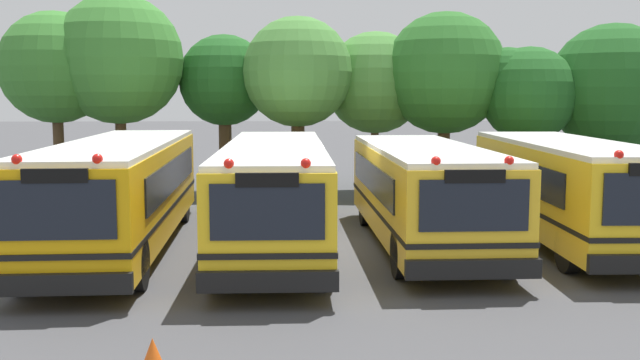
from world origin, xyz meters
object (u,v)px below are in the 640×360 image
school_bus_3 (568,187)px  tree_3 (296,74)px  tree_0 (54,66)px  tree_7 (610,86)px  tree_4 (371,84)px  school_bus_2 (424,191)px  school_bus_1 (275,189)px  tree_2 (223,79)px  tree_5 (448,70)px  school_bus_0 (121,190)px  tree_6 (523,91)px  tree_1 (119,58)px

school_bus_3 → tree_3: (-6.63, 8.33, 3.00)m
school_bus_3 → tree_0: size_ratio=1.44×
tree_7 → tree_4: bearing=167.0°
school_bus_2 → tree_3: (-2.96, 8.58, 3.04)m
school_bus_1 → tree_2: (-2.00, 9.51, 2.87)m
tree_2 → tree_7: bearing=-8.4°
school_bus_3 → tree_7: bearing=-118.4°
tree_5 → tree_3: bearing=-179.1°
school_bus_2 → tree_7: 11.57m
school_bus_0 → tree_0: tree_0 is taller
school_bus_3 → tree_2: (-9.30, 9.63, 2.85)m
school_bus_2 → tree_3: tree_3 is taller
school_bus_2 → tree_5: size_ratio=1.41×
school_bus_1 → tree_5: tree_5 is taller
tree_7 → tree_3: bearing=176.3°
tree_5 → tree_2: bearing=171.4°
school_bus_3 → tree_6: tree_6 is taller
tree_2 → tree_4: tree_4 is taller
school_bus_1 → school_bus_3: bearing=179.6°
tree_2 → tree_6: size_ratio=1.10×
school_bus_1 → tree_3: bearing=-94.1°
school_bus_3 → tree_1: 15.85m
school_bus_2 → tree_3: 9.58m
school_bus_2 → tree_2: size_ratio=1.59×
tree_3 → tree_4: 3.05m
tree_3 → tree_7: bearing=-3.7°
school_bus_1 → tree_4: 10.36m
tree_1 → tree_7: (17.26, -0.97, -1.00)m
school_bus_1 → tree_3: tree_3 is taller
school_bus_2 → tree_2: (-5.63, 9.89, 2.89)m
school_bus_3 → tree_0: 17.54m
tree_0 → tree_1: tree_1 is taller
school_bus_1 → tree_0: bearing=-46.4°
tree_2 → tree_5: bearing=-8.6°
tree_7 → tree_5: bearing=171.9°
tree_5 → tree_1: bearing=179.2°
school_bus_0 → tree_5: size_ratio=1.65×
tree_5 → school_bus_2: bearing=-106.0°
school_bus_0 → tree_4: tree_4 is taller
tree_6 → school_bus_3: bearing=-99.8°
school_bus_3 → tree_7: tree_7 is taller
tree_6 → tree_4: bearing=160.0°
school_bus_2 → tree_5: 9.56m
school_bus_3 → tree_1: bearing=-32.0°
tree_4 → school_bus_0: bearing=-126.2°
tree_6 → school_bus_0: bearing=-147.4°
school_bus_3 → tree_1: tree_1 is taller
tree_2 → tree_7: tree_7 is taller
tree_2 → school_bus_1: bearing=-78.1°
tree_6 → tree_5: bearing=162.9°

